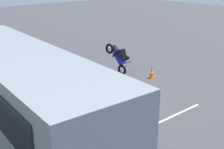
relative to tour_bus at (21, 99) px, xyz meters
name	(u,v)px	position (x,y,z in m)	size (l,w,h in m)	color
ground_plane	(113,101)	(0.65, -4.56, -1.64)	(80.00, 80.00, 0.00)	#424247
tour_bus	(21,99)	(0.00, 0.00, 0.00)	(9.82, 3.13, 3.25)	#8C939E
spectator_far_left	(123,109)	(-1.76, -2.86, -0.62)	(0.57, 0.39, 1.72)	black
spectator_left	(107,102)	(-0.93, -2.83, -0.63)	(0.58, 0.33, 1.70)	black
spectator_centre	(89,91)	(0.25, -2.94, -0.59)	(0.58, 0.36, 1.76)	black
spectator_right	(75,86)	(1.25, -2.94, -0.66)	(0.57, 0.39, 1.66)	black
spectator_far_right	(69,77)	(2.13, -3.21, -0.58)	(0.57, 0.39, 1.77)	black
parked_motorcycle_silver	(109,132)	(-1.93, -2.10, -1.16)	(2.03, 0.70, 0.99)	black
stunt_motorcycle	(119,57)	(3.22, -7.24, -0.62)	(1.98, 0.58, 1.78)	black
traffic_cone	(152,72)	(1.58, -8.19, -1.34)	(0.34, 0.34, 0.63)	orange
bay_line_b	(161,122)	(-2.05, -4.65, -1.64)	(0.21, 4.91, 0.01)	white
bay_line_c	(113,99)	(0.76, -4.65, -1.64)	(0.20, 4.60, 0.01)	white
bay_line_d	(78,83)	(3.57, -4.65, -1.64)	(0.19, 4.06, 0.01)	white
bay_line_e	(50,70)	(6.38, -4.65, -1.64)	(0.19, 4.16, 0.01)	white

